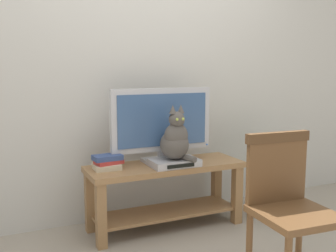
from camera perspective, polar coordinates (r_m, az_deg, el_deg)
The scene contains 8 objects.
back_wall at distance 3.48m, azimuth -4.17°, elevation 10.29°, with size 7.00×0.12×2.80m, color beige.
tv_stand at distance 3.26m, azimuth -0.37°, elevation -8.14°, with size 1.24×0.42×0.52m.
tv at distance 3.22m, azimuth -0.86°, elevation 0.46°, with size 0.84×0.20×0.59m.
media_box at distance 3.15m, azimuth 0.91°, elevation -5.15°, with size 0.37×0.23×0.05m.
cat at distance 3.10m, azimuth 1.04°, elevation -1.90°, with size 0.22×0.29×0.42m.
wooden_chair at distance 2.50m, azimuth 16.36°, elevation -9.71°, with size 0.45×0.45×0.90m.
book_stack at distance 3.09m, azimuth -8.48°, elevation -5.06°, with size 0.23×0.17×0.11m.
potted_plant at distance 3.58m, azimuth 14.33°, elevation -5.36°, with size 0.34×0.34×0.73m.
Camera 1 is at (-1.21, -2.30, 1.29)m, focal length 43.50 mm.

